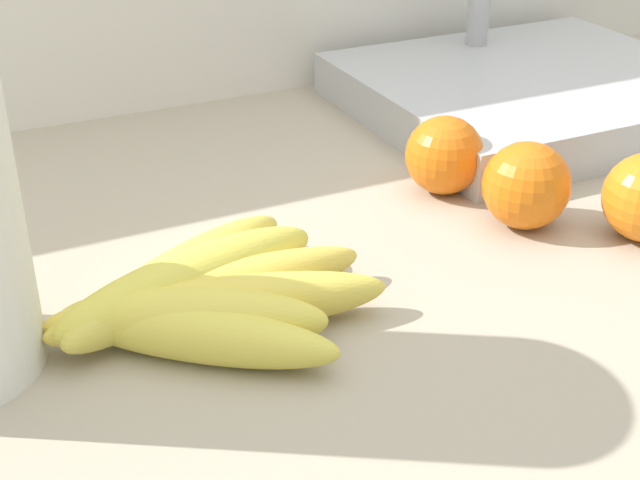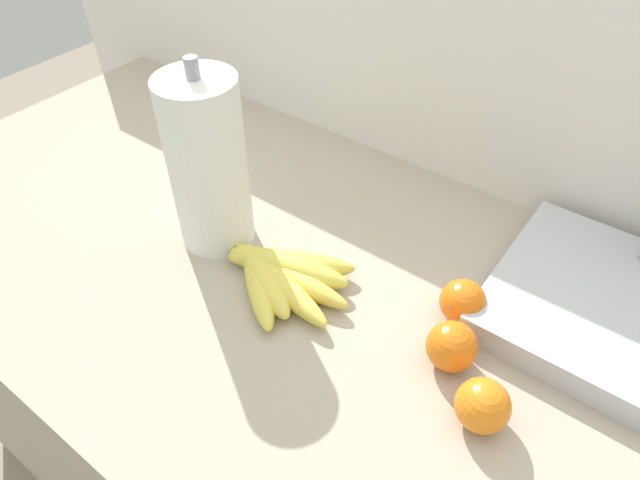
{
  "view_description": "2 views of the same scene",
  "coord_description": "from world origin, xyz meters",
  "px_view_note": "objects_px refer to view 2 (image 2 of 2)",
  "views": [
    {
      "loc": [
        -0.26,
        -0.49,
        1.2
      ],
      "look_at": [
        -0.04,
        -0.02,
        0.92
      ],
      "focal_mm": 50.17,
      "sensor_mm": 36.0,
      "label": 1
    },
    {
      "loc": [
        0.27,
        -0.45,
        1.5
      ],
      "look_at": [
        -0.08,
        0.02,
        0.96
      ],
      "focal_mm": 31.38,
      "sensor_mm": 36.0,
      "label": 2
    }
  ],
  "objects_px": {
    "orange_far_right": "(463,302)",
    "sink_basin": "(622,313)",
    "orange_back_right": "(451,347)",
    "orange_front": "(483,406)",
    "banana_bunch": "(280,275)",
    "paper_towel_roll": "(208,166)"
  },
  "relations": [
    {
      "from": "paper_towel_roll",
      "to": "banana_bunch",
      "type": "bearing_deg",
      "value": -9.06
    },
    {
      "from": "orange_far_right",
      "to": "orange_back_right",
      "type": "height_order",
      "value": "orange_back_right"
    },
    {
      "from": "banana_bunch",
      "to": "orange_back_right",
      "type": "bearing_deg",
      "value": 4.82
    },
    {
      "from": "banana_bunch",
      "to": "sink_basin",
      "type": "height_order",
      "value": "sink_basin"
    },
    {
      "from": "sink_basin",
      "to": "orange_back_right",
      "type": "bearing_deg",
      "value": -128.86
    },
    {
      "from": "orange_front",
      "to": "sink_basin",
      "type": "xyz_separation_m",
      "value": [
        0.09,
        0.26,
        -0.01
      ]
    },
    {
      "from": "paper_towel_roll",
      "to": "sink_basin",
      "type": "distance_m",
      "value": 0.63
    },
    {
      "from": "orange_far_right",
      "to": "sink_basin",
      "type": "bearing_deg",
      "value": 33.25
    },
    {
      "from": "orange_back_right",
      "to": "sink_basin",
      "type": "distance_m",
      "value": 0.26
    },
    {
      "from": "orange_far_right",
      "to": "orange_back_right",
      "type": "bearing_deg",
      "value": -74.26
    },
    {
      "from": "banana_bunch",
      "to": "paper_towel_roll",
      "type": "distance_m",
      "value": 0.19
    },
    {
      "from": "orange_far_right",
      "to": "paper_towel_roll",
      "type": "bearing_deg",
      "value": -168.79
    },
    {
      "from": "banana_bunch",
      "to": "orange_far_right",
      "type": "distance_m",
      "value": 0.27
    },
    {
      "from": "banana_bunch",
      "to": "orange_far_right",
      "type": "bearing_deg",
      "value": 22.62
    },
    {
      "from": "banana_bunch",
      "to": "orange_front",
      "type": "height_order",
      "value": "orange_front"
    },
    {
      "from": "orange_far_right",
      "to": "sink_basin",
      "type": "height_order",
      "value": "sink_basin"
    },
    {
      "from": "orange_far_right",
      "to": "orange_back_right",
      "type": "relative_size",
      "value": 0.96
    },
    {
      "from": "banana_bunch",
      "to": "sink_basin",
      "type": "xyz_separation_m",
      "value": [
        0.43,
        0.22,
        0.0
      ]
    },
    {
      "from": "orange_front",
      "to": "banana_bunch",
      "type": "bearing_deg",
      "value": 174.72
    },
    {
      "from": "banana_bunch",
      "to": "paper_towel_roll",
      "type": "height_order",
      "value": "paper_towel_roll"
    },
    {
      "from": "banana_bunch",
      "to": "orange_far_right",
      "type": "height_order",
      "value": "orange_far_right"
    },
    {
      "from": "orange_front",
      "to": "orange_back_right",
      "type": "bearing_deg",
      "value": 141.67
    }
  ]
}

